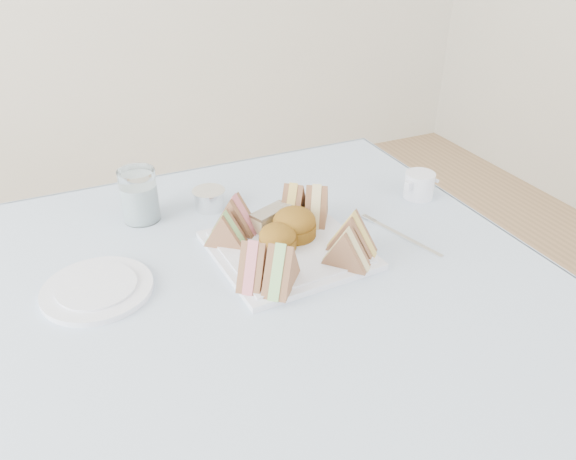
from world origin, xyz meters
name	(u,v)px	position (x,y,z in m)	size (l,w,h in m)	color
table	(268,430)	(0.00, 0.00, 0.37)	(0.90, 0.90, 0.74)	brown
tablecloth	(264,286)	(0.00, 0.00, 0.74)	(1.02, 1.02, 0.01)	silver
serving_plate	(288,250)	(0.08, 0.07, 0.75)	(0.27, 0.27, 0.01)	white
sandwich_fl_a	(254,261)	(-0.01, 0.00, 0.80)	(0.09, 0.04, 0.08)	#9E7053
sandwich_fl_b	(281,265)	(0.02, -0.03, 0.80)	(0.09, 0.04, 0.08)	#9E7053
sandwich_fr_a	(352,232)	(0.18, 0.01, 0.80)	(0.09, 0.04, 0.08)	#9E7053
sandwich_fr_b	(346,247)	(0.15, -0.02, 0.80)	(0.08, 0.04, 0.08)	#9E7053
sandwich_bl_a	(225,228)	(-0.02, 0.13, 0.79)	(0.08, 0.04, 0.07)	#9E7053
sandwich_bl_b	(235,214)	(0.01, 0.17, 0.80)	(0.09, 0.04, 0.08)	#9E7053
sandwich_br_a	(317,203)	(0.17, 0.14, 0.80)	(0.09, 0.04, 0.08)	#9E7053
sandwich_br_b	(294,200)	(0.14, 0.17, 0.80)	(0.09, 0.04, 0.08)	#9E7053
scone_left	(278,238)	(0.06, 0.08, 0.78)	(0.07, 0.07, 0.05)	olive
scone_right	(294,224)	(0.11, 0.10, 0.79)	(0.08, 0.08, 0.06)	olive
pastry_slice	(271,218)	(0.08, 0.15, 0.78)	(0.08, 0.03, 0.04)	beige
side_plate	(97,289)	(-0.26, 0.10, 0.75)	(0.19, 0.19, 0.01)	white
water_glass	(139,195)	(-0.14, 0.32, 0.80)	(0.08, 0.08, 0.11)	white
tea_strainer	(209,200)	(0.00, 0.30, 0.77)	(0.07, 0.07, 0.04)	white
knife	(350,243)	(0.20, 0.05, 0.75)	(0.02, 0.19, 0.00)	white
fork	(407,239)	(0.31, 0.02, 0.75)	(0.01, 0.17, 0.00)	white
creamer_jug	(419,185)	(0.44, 0.16, 0.77)	(0.07, 0.07, 0.06)	white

